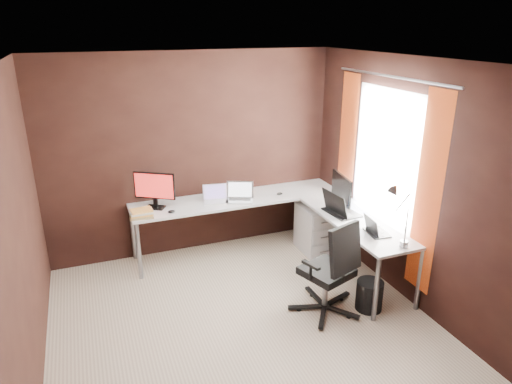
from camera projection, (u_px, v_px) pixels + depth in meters
room at (274, 196)px, 4.23m from camera, size 3.60×3.60×2.50m
desk at (279, 211)px, 5.46m from camera, size 2.65×2.25×0.73m
drawer_pedestal at (317, 228)px, 5.88m from camera, size 0.42×0.50×0.60m
monitor_left at (154, 188)px, 5.33m from camera, size 0.43×0.29×0.43m
monitor_right at (342, 190)px, 5.27m from camera, size 0.15×0.51×0.42m
laptop_white at (216, 198)px, 5.59m from camera, size 0.33×0.26×0.20m
laptop_silver at (240, 196)px, 5.62m from camera, size 0.40×0.35×0.22m
laptop_black_big at (339, 209)px, 5.22m from camera, size 0.34×0.45×0.27m
laptop_black_small at (375, 230)px, 4.73m from camera, size 0.23×0.30×0.19m
book_stack at (142, 213)px, 5.15m from camera, size 0.29×0.24×0.08m
mouse_left at (171, 212)px, 5.25m from camera, size 0.09×0.06×0.03m
mouse_corner at (280, 194)px, 5.81m from camera, size 0.08×0.05×0.03m
desk_lamp at (398, 209)px, 4.37m from camera, size 0.19×0.23×0.61m
office_chair at (329, 286)px, 4.60m from camera, size 0.57×0.60×1.02m
wastebasket at (369, 295)px, 4.69m from camera, size 0.33×0.33×0.32m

